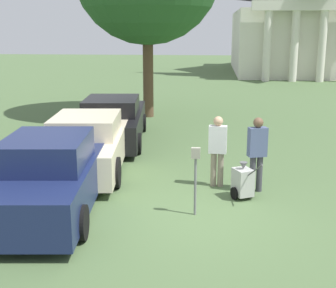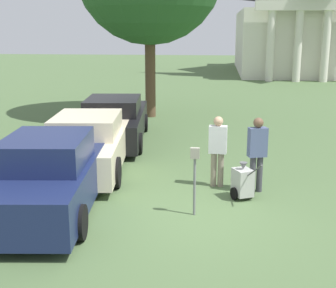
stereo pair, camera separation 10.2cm
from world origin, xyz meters
name	(u,v)px [view 2 (the right image)]	position (x,y,z in m)	size (l,w,h in m)	color
ground_plane	(188,216)	(0.00, 0.00, 0.00)	(120.00, 120.00, 0.00)	#4C663D
parked_car_navy	(50,176)	(-2.88, 0.07, 0.73)	(2.30, 5.02, 1.61)	#19234C
parked_car_cream	(89,143)	(-2.88, 3.02, 0.71)	(2.38, 5.27, 1.51)	beige
parked_car_black	(114,121)	(-2.88, 6.18, 0.70)	(2.43, 5.34, 1.51)	black
parking_meter	(195,169)	(0.13, 0.06, 0.98)	(0.18, 0.09, 1.42)	slate
person_worker	(218,147)	(0.58, 1.92, 0.98)	(0.44, 0.26, 1.71)	gray
person_supervisor	(257,150)	(1.48, 1.62, 1.01)	(0.47, 0.33, 1.76)	#3F3F47
equipment_cart	(243,182)	(1.15, 1.12, 0.39)	(0.63, 0.97, 1.00)	#B2B2AD
church	(296,12)	(7.11, 33.59, 5.15)	(9.79, 16.84, 24.33)	silver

